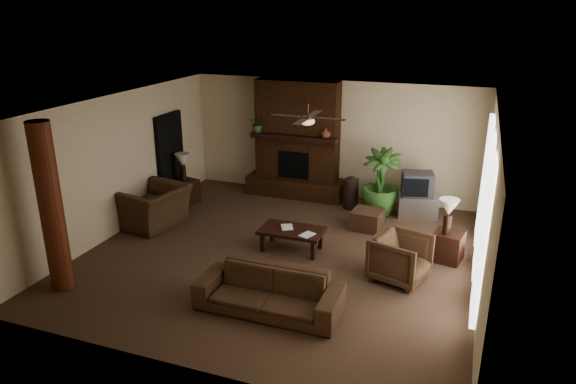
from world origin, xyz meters
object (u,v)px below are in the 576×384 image
at_px(armchair_left, 153,200).
at_px(armchair_right, 401,256).
at_px(coffee_table, 292,232).
at_px(floor_plant, 379,196).
at_px(side_table_left, 186,192).
at_px(log_column, 51,209).
at_px(floor_vase, 351,190).
at_px(sofa, 269,285).
at_px(ottoman, 367,219).
at_px(side_table_right, 448,246).
at_px(tv_stand, 418,206).
at_px(lamp_right, 449,210).
at_px(lamp_left, 182,162).

xyz_separation_m(armchair_left, armchair_right, (5.24, -0.57, -0.13)).
bearing_deg(coffee_table, floor_plant, 63.33).
bearing_deg(side_table_left, log_column, -88.26).
bearing_deg(floor_vase, coffee_table, -101.91).
distance_m(sofa, side_table_left, 5.12).
bearing_deg(side_table_left, armchair_left, -86.78).
height_order(sofa, ottoman, sofa).
relative_size(side_table_left, side_table_right, 1.00).
relative_size(floor_plant, side_table_left, 2.70).
bearing_deg(floor_vase, tv_stand, 0.11).
xyz_separation_m(sofa, lamp_right, (2.39, 2.62, 0.57)).
bearing_deg(lamp_left, ottoman, -0.48).
relative_size(floor_plant, side_table_right, 2.70).
bearing_deg(armchair_right, ottoman, 41.79).
bearing_deg(sofa, ottoman, 78.35).
distance_m(ottoman, side_table_left, 4.36).
xyz_separation_m(coffee_table, floor_vase, (0.53, 2.53, 0.06)).
distance_m(sofa, floor_plant, 4.60).
distance_m(log_column, floor_plant, 6.71).
relative_size(floor_plant, lamp_right, 2.28).
bearing_deg(lamp_left, armchair_left, -85.32).
relative_size(armchair_left, lamp_left, 2.00).
xyz_separation_m(sofa, floor_vase, (0.15, 4.63, 0.00)).
height_order(log_column, side_table_right, log_column).
xyz_separation_m(log_column, ottoman, (4.23, 4.14, -1.20)).
relative_size(side_table_right, lamp_right, 0.85).
relative_size(armchair_left, coffee_table, 1.08).
bearing_deg(side_table_left, floor_plant, 11.13).
xyz_separation_m(armchair_right, lamp_right, (0.66, 0.97, 0.56)).
distance_m(ottoman, lamp_left, 4.46).
distance_m(sofa, armchair_right, 2.39).
distance_m(coffee_table, floor_vase, 2.59).
height_order(side_table_left, side_table_right, same).
xyz_separation_m(armchair_left, floor_vase, (3.67, 2.41, -0.14)).
xyz_separation_m(armchair_left, floor_plant, (4.35, 2.30, -0.15)).
distance_m(sofa, tv_stand, 4.93).
height_order(sofa, armchair_left, armchair_left).
bearing_deg(ottoman, sofa, -101.85).
bearing_deg(lamp_right, armchair_right, -124.14).
distance_m(log_column, armchair_right, 5.71).
height_order(armchair_left, tv_stand, armchair_left).
relative_size(log_column, floor_vase, 3.64).
height_order(sofa, lamp_left, lamp_left).
height_order(ottoman, floor_plant, floor_plant).
xyz_separation_m(tv_stand, lamp_left, (-5.30, -0.99, 0.75)).
relative_size(sofa, side_table_left, 4.02).
bearing_deg(lamp_left, floor_plant, 11.01).
bearing_deg(side_table_right, side_table_left, 170.84).
relative_size(ottoman, floor_plant, 0.40).
xyz_separation_m(ottoman, tv_stand, (0.91, 1.02, 0.05)).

